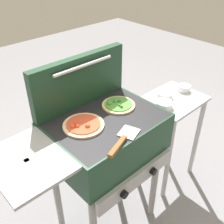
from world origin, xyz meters
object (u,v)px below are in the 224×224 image
at_px(pizza_pepperoni, 83,125).
at_px(spatula, 122,140).
at_px(prep_table, 170,123).
at_px(topping_bowl_far, 165,95).
at_px(pizza_veggie, 118,105).
at_px(topping_bowl_near, 164,105).
at_px(topping_bowl_middle, 184,88).
at_px(grill, 104,140).

xyz_separation_m(pizza_pepperoni, spatula, (0.06, -0.23, -0.00)).
relative_size(prep_table, topping_bowl_far, 6.78).
bearing_deg(pizza_veggie, pizza_pepperoni, -176.45).
height_order(spatula, topping_bowl_near, spatula).
bearing_deg(topping_bowl_middle, pizza_pepperoni, 179.32).
bearing_deg(prep_table, topping_bowl_middle, 5.55).
bearing_deg(spatula, topping_bowl_far, 20.23).
bearing_deg(prep_table, grill, -179.63).
distance_m(spatula, topping_bowl_middle, 0.92).
relative_size(pizza_veggie, spatula, 0.75).
relative_size(spatula, prep_table, 0.35).
bearing_deg(topping_bowl_far, pizza_pepperoni, -178.21).
height_order(spatula, topping_bowl_far, spatula).
distance_m(pizza_pepperoni, spatula, 0.24).
bearing_deg(pizza_pepperoni, prep_table, -1.87).
distance_m(topping_bowl_near, topping_bowl_far, 0.13).
height_order(pizza_veggie, topping_bowl_far, pizza_veggie).
xyz_separation_m(spatula, topping_bowl_far, (0.69, 0.25, -0.13)).
relative_size(grill, topping_bowl_far, 8.57).
xyz_separation_m(grill, topping_bowl_far, (0.63, 0.05, 0.02)).
bearing_deg(pizza_veggie, grill, -162.92).
bearing_deg(topping_bowl_near, prep_table, 10.74).
bearing_deg(pizza_pepperoni, topping_bowl_near, -4.73).
bearing_deg(topping_bowl_far, grill, -175.13).
xyz_separation_m(pizza_veggie, topping_bowl_far, (0.48, 0.01, -0.13)).
height_order(grill, pizza_pepperoni, pizza_pepperoni).
relative_size(grill, topping_bowl_near, 8.29).
bearing_deg(pizza_pepperoni, topping_bowl_middle, -0.68).
bearing_deg(topping_bowl_far, prep_table, -50.77).
xyz_separation_m(pizza_veggie, topping_bowl_near, (0.37, -0.07, -0.13)).
relative_size(spatula, topping_bowl_middle, 2.84).
distance_m(pizza_pepperoni, pizza_veggie, 0.28).
relative_size(pizza_veggie, topping_bowl_near, 1.70).
bearing_deg(grill, pizza_pepperoni, 165.93).
distance_m(pizza_pepperoni, prep_table, 0.88).
distance_m(grill, topping_bowl_near, 0.53).
relative_size(grill, spatula, 3.63).
bearing_deg(spatula, topping_bowl_middle, 13.97).
height_order(pizza_veggie, spatula, pizza_veggie).
bearing_deg(topping_bowl_far, pizza_veggie, -179.23).
height_order(prep_table, topping_bowl_middle, topping_bowl_middle).
relative_size(pizza_veggie, prep_table, 0.26).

